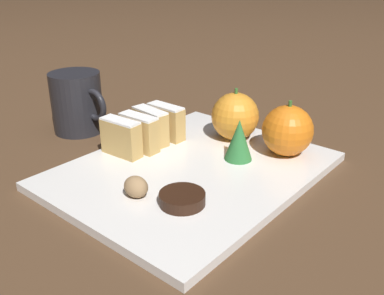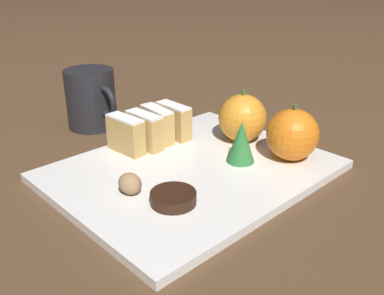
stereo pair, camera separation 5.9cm
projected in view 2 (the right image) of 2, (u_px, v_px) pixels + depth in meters
ground_plane at (192, 174)px, 0.61m from camera, size 6.00×6.00×0.00m
serving_platter at (192, 171)px, 0.61m from camera, size 0.29×0.37×0.01m
stollen_slice_front at (126, 135)px, 0.64m from camera, size 0.07×0.03×0.06m
stollen_slice_second at (144, 131)px, 0.66m from camera, size 0.07×0.03×0.06m
stollen_slice_third at (157, 125)px, 0.68m from camera, size 0.07×0.03×0.06m
stollen_slice_fourth at (173, 121)px, 0.70m from camera, size 0.06×0.02×0.06m
orange_near at (292, 135)px, 0.62m from camera, size 0.08×0.08×0.08m
orange_far at (242, 118)px, 0.68m from camera, size 0.08×0.08×0.08m
walnut at (132, 185)px, 0.53m from camera, size 0.03×0.03×0.03m
chocolate_cookie at (173, 198)px, 0.51m from camera, size 0.06×0.06×0.01m
evergreen_sprig at (241, 142)px, 0.61m from camera, size 0.04×0.04×0.06m
coffee_mug at (91, 99)px, 0.76m from camera, size 0.12×0.09×0.10m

